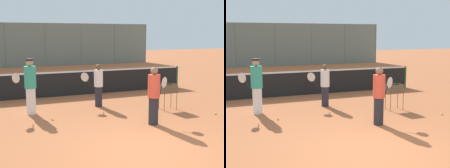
# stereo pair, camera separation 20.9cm
# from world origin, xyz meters

# --- Properties ---
(ground_plane) EXTENTS (80.00, 80.00, 0.00)m
(ground_plane) POSITION_xyz_m (0.00, 0.00, 0.00)
(ground_plane) COLOR #B26038
(tennis_net) EXTENTS (11.40, 0.10, 1.07)m
(tennis_net) POSITION_xyz_m (0.00, 7.05, 0.56)
(tennis_net) COLOR #26592D
(tennis_net) RESTS_ON ground_plane
(back_fence) EXTENTS (22.24, 0.08, 3.56)m
(back_fence) POSITION_xyz_m (0.00, 20.19, 1.78)
(back_fence) COLOR slate
(back_fence) RESTS_ON ground_plane
(player_white_outfit) EXTENTS (0.85, 0.59, 1.86)m
(player_white_outfit) POSITION_xyz_m (-1.92, 4.47, 0.97)
(player_white_outfit) COLOR white
(player_white_outfit) RESTS_ON ground_plane
(player_red_cap) EXTENTS (0.88, 0.33, 1.57)m
(player_red_cap) POSITION_xyz_m (0.55, 4.64, 0.81)
(player_red_cap) COLOR #26262D
(player_red_cap) RESTS_ON ground_plane
(player_yellow_shirt) EXTENTS (0.86, 0.50, 1.72)m
(player_yellow_shirt) POSITION_xyz_m (1.26, 1.81, 0.88)
(player_yellow_shirt) COLOR #26262D
(player_yellow_shirt) RESTS_ON ground_plane
(ball_cart) EXTENTS (0.56, 0.41, 0.91)m
(ball_cart) POSITION_xyz_m (2.66, 3.24, 0.69)
(ball_cart) COLOR brown
(ball_cart) RESTS_ON ground_plane
(tennis_ball_0) EXTENTS (0.07, 0.07, 0.07)m
(tennis_ball_0) POSITION_xyz_m (-2.90, 5.78, 0.03)
(tennis_ball_0) COLOR #D1E54C
(tennis_ball_0) RESTS_ON ground_plane
(tennis_ball_4) EXTENTS (0.07, 0.07, 0.07)m
(tennis_ball_4) POSITION_xyz_m (3.76, 2.02, 0.03)
(tennis_ball_4) COLOR #D1E54C
(tennis_ball_4) RESTS_ON ground_plane
(tennis_ball_7) EXTENTS (0.07, 0.07, 0.07)m
(tennis_ball_7) POSITION_xyz_m (-1.43, 3.41, 0.03)
(tennis_ball_7) COLOR #D1E54C
(tennis_ball_7) RESTS_ON ground_plane
(parked_car) EXTENTS (4.20, 1.70, 1.60)m
(parked_car) POSITION_xyz_m (4.03, 23.26, 0.66)
(parked_car) COLOR #3F4C8C
(parked_car) RESTS_ON ground_plane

